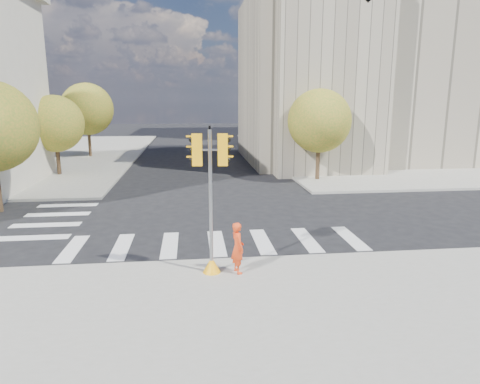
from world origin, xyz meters
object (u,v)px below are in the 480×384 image
Objects in this scene: lamp_near at (310,111)px; photographer at (238,248)px; traffic_signal at (211,213)px; lamp_far at (274,107)px.

lamp_near is 4.97× the size of photographer.
lamp_near reaches higher than traffic_signal.
traffic_signal is at bearing -104.29° from lamp_far.
lamp_far is 34.32m from photographer.
photographer is (0.81, -0.10, -1.13)m from traffic_signal.
lamp_far is at bearing -28.59° from photographer.
lamp_near is at bearing -90.00° from lamp_far.
lamp_far is 4.97× the size of photographer.
photographer is (-7.63, -33.27, -3.61)m from lamp_far.
traffic_signal is (-8.45, -33.17, -2.49)m from lamp_far.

